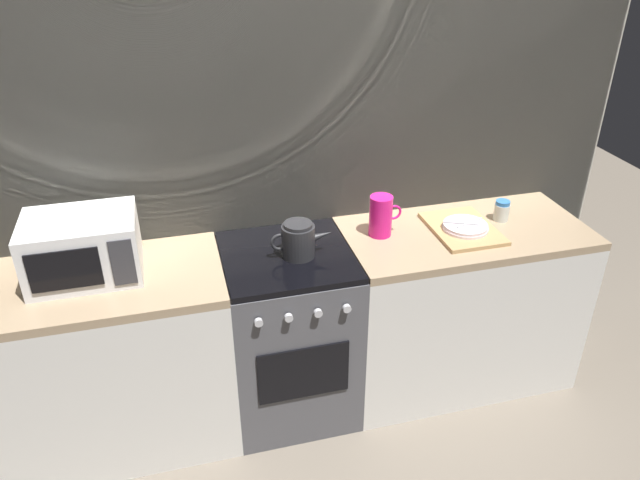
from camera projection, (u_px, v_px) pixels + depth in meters
The scene contains 10 objects.
ground_plane at pixel (291, 400), 3.21m from camera, with size 8.00×8.00×0.00m, color #6B6054.
back_wall at pixel (271, 167), 2.90m from camera, with size 3.60×0.05×2.40m.
counter_left at pixel (98, 364), 2.79m from camera, with size 1.20×0.60×0.90m.
stove_unit at pixel (289, 333), 2.99m from camera, with size 0.60×0.63×0.90m.
counter_right at pixel (456, 305), 3.19m from camera, with size 1.20×0.60×0.90m.
microwave at pixel (82, 247), 2.55m from camera, with size 0.46×0.35×0.27m.
kettle at pixel (299, 240), 2.72m from camera, with size 0.28×0.15×0.17m.
pitcher at pixel (381, 216), 2.89m from camera, with size 0.16×0.11×0.20m.
dish_pile at pixel (464, 228), 2.95m from camera, with size 0.30×0.40×0.06m.
spice_jar at pixel (502, 211), 3.04m from camera, with size 0.08×0.08×0.10m.
Camera 1 is at (-0.47, -2.35, 2.31)m, focal length 34.14 mm.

